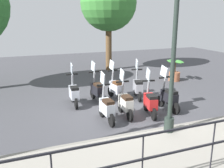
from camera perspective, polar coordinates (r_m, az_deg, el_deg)
name	(u,v)px	position (r m, az deg, el deg)	size (l,w,h in m)	color
ground_plane	(127,108)	(9.07, 3.42, -5.50)	(28.00, 28.00, 0.00)	#424247
promenade_walkway	(179,148)	(6.57, 15.17, -13.89)	(2.20, 20.00, 0.15)	gray
fence_railing	(214,136)	(5.50, 22.26, -10.86)	(0.04, 16.03, 1.07)	black
lamp_post_near	(173,61)	(6.57, 13.78, 5.10)	(0.26, 0.90, 4.40)	#232D28
tree_distant	(109,3)	(15.12, -0.80, 17.97)	(3.25, 3.25, 5.57)	brown
potted_palm	(175,72)	(13.10, 14.10, 2.63)	(1.06, 0.66, 1.05)	#9E5B3D
scooter_near_0	(168,97)	(8.93, 12.78, -2.93)	(1.23, 0.44, 1.54)	black
scooter_near_1	(150,102)	(8.34, 8.72, -4.03)	(1.22, 0.49, 1.54)	black
scooter_near_2	(125,103)	(8.16, 3.07, -4.31)	(1.23, 0.44, 1.54)	black
scooter_near_3	(107,107)	(7.77, -1.25, -5.31)	(1.23, 0.44, 1.54)	black
scooter_far_0	(138,87)	(10.00, 5.92, -0.65)	(1.21, 0.53, 1.54)	black
scooter_far_1	(116,88)	(9.82, 0.87, -0.86)	(1.23, 0.44, 1.54)	black
scooter_far_2	(97,90)	(9.59, -3.46, -1.29)	(1.23, 0.44, 1.54)	black
scooter_far_3	(74,93)	(9.27, -8.68, -2.05)	(1.23, 0.44, 1.54)	black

